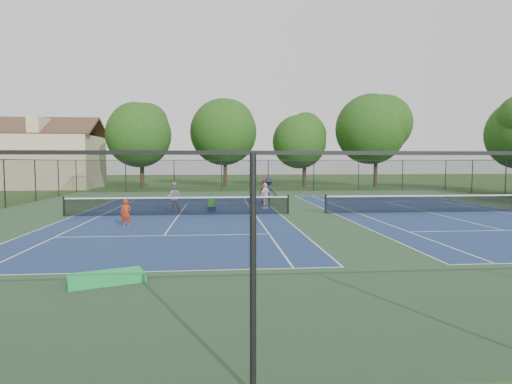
{
  "coord_description": "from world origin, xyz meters",
  "views": [
    {
      "loc": [
        -4.93,
        -23.1,
        2.9
      ],
      "look_at": [
        -2.92,
        -1.0,
        1.3
      ],
      "focal_mm": 30.0,
      "sensor_mm": 36.0,
      "label": 1
    }
  ],
  "objects": [
    {
      "name": "clapboard_house",
      "position": [
        -23.0,
        25.0,
        3.09
      ],
      "size": [
        10.8,
        8.1,
        7.65
      ],
      "color": "tan",
      "rests_on": "ground"
    },
    {
      "name": "ball_crate",
      "position": [
        -5.26,
        1.46,
        0.15
      ],
      "size": [
        0.48,
        0.4,
        0.31
      ],
      "primitive_type": "cube",
      "rotation": [
        0.0,
        0.0,
        -0.27
      ],
      "color": "navy",
      "rests_on": "ground"
    },
    {
      "name": "tennis_court_right",
      "position": [
        7.0,
        0.0,
        0.1
      ],
      "size": [
        12.0,
        23.83,
        1.07
      ],
      "color": "navy",
      "rests_on": "ground"
    },
    {
      "name": "bystander_c",
      "position": [
        -1.67,
        5.72,
        0.88
      ],
      "size": [
        1.01,
        0.84,
        1.77
      ],
      "primitive_type": "imported",
      "rotation": [
        0.0,
        0.0,
        3.51
      ],
      "color": "maroon",
      "rests_on": "ground"
    },
    {
      "name": "instructor",
      "position": [
        -7.41,
        1.48,
        0.86
      ],
      "size": [
        0.93,
        0.78,
        1.71
      ],
      "primitive_type": "imported",
      "rotation": [
        0.0,
        0.0,
        3.32
      ],
      "color": "gray",
      "rests_on": "ground"
    },
    {
      "name": "tree_back_d",
      "position": [
        13.0,
        24.0,
        6.82
      ],
      "size": [
        7.8,
        7.8,
        10.37
      ],
      "color": "#2D2116",
      "rests_on": "ground"
    },
    {
      "name": "child_player",
      "position": [
        -8.98,
        -3.8,
        0.61
      ],
      "size": [
        0.48,
        0.34,
        1.21
      ],
      "primitive_type": "imported",
      "rotation": [
        0.0,
        0.0,
        0.12
      ],
      "color": "red",
      "rests_on": "ground"
    },
    {
      "name": "tree_back_c",
      "position": [
        5.0,
        25.0,
        5.48
      ],
      "size": [
        6.0,
        6.0,
        8.4
      ],
      "color": "#2D2116",
      "rests_on": "ground"
    },
    {
      "name": "bystander_b",
      "position": [
        -1.65,
        4.26,
        0.92
      ],
      "size": [
        1.37,
        1.16,
        1.85
      ],
      "primitive_type": "imported",
      "rotation": [
        0.0,
        0.0,
        2.65
      ],
      "color": "#171B33",
      "rests_on": "ground"
    },
    {
      "name": "green_tarp",
      "position": [
        -7.59,
        -12.77,
        0.11
      ],
      "size": [
        1.92,
        1.44,
        0.2
      ],
      "primitive_type": "cube",
      "rotation": [
        0.0,
        0.0,
        0.37
      ],
      "color": "green",
      "rests_on": "ground"
    },
    {
      "name": "court_pad",
      "position": [
        0.0,
        0.0,
        0.0
      ],
      "size": [
        36.0,
        36.0,
        0.01
      ],
      "primitive_type": "cube",
      "color": "#2E512E",
      "rests_on": "ground"
    },
    {
      "name": "tree_back_b",
      "position": [
        -4.0,
        26.0,
        6.6
      ],
      "size": [
        7.6,
        7.6,
        10.03
      ],
      "color": "#2D2116",
      "rests_on": "ground"
    },
    {
      "name": "ball_hopper",
      "position": [
        -5.26,
        1.46,
        0.52
      ],
      "size": [
        0.4,
        0.35,
        0.42
      ],
      "primitive_type": "cube",
      "rotation": [
        0.0,
        0.0,
        -0.25
      ],
      "color": "green",
      "rests_on": "ball_crate"
    },
    {
      "name": "perimeter_fence",
      "position": [
        0.0,
        0.0,
        1.6
      ],
      "size": [
        36.08,
        36.08,
        3.02
      ],
      "color": "black",
      "rests_on": "ground"
    },
    {
      "name": "ground",
      "position": [
        0.0,
        0.0,
        0.0
      ],
      "size": [
        140.0,
        140.0,
        0.0
      ],
      "primitive_type": "plane",
      "color": "#234716",
      "rests_on": "ground"
    },
    {
      "name": "tree_back_a",
      "position": [
        -13.0,
        24.0,
        6.04
      ],
      "size": [
        6.8,
        6.8,
        9.15
      ],
      "color": "#2D2116",
      "rests_on": "ground"
    },
    {
      "name": "bystander_a",
      "position": [
        -2.0,
        2.74,
        0.79
      ],
      "size": [
        0.96,
        0.9,
        1.59
      ],
      "primitive_type": "imported",
      "rotation": [
        0.0,
        0.0,
        3.85
      ],
      "color": "silver",
      "rests_on": "ground"
    },
    {
      "name": "tennis_court_left",
      "position": [
        -7.0,
        0.0,
        0.1
      ],
      "size": [
        12.0,
        23.83,
        1.07
      ],
      "color": "navy",
      "rests_on": "ground"
    }
  ]
}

